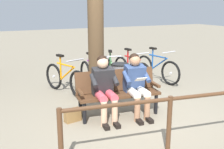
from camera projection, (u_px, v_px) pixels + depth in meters
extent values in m
plane|color=gray|center=(136.00, 116.00, 5.29)|extent=(40.00, 40.00, 0.00)
cube|color=#51331E|center=(119.00, 94.00, 5.23)|extent=(1.64, 0.62, 0.05)
cube|color=#51331E|center=(115.00, 80.00, 5.34)|extent=(1.61, 0.32, 0.42)
cube|color=#51331E|center=(154.00, 84.00, 5.43)|extent=(0.11, 0.40, 0.05)
cube|color=#51331E|center=(80.00, 92.00, 4.95)|extent=(0.11, 0.40, 0.05)
cylinder|color=black|center=(156.00, 104.00, 5.35)|extent=(0.07, 0.07, 0.40)
cylinder|color=black|center=(84.00, 113.00, 4.90)|extent=(0.07, 0.07, 0.40)
cylinder|color=black|center=(148.00, 99.00, 5.67)|extent=(0.07, 0.07, 0.40)
cylinder|color=black|center=(80.00, 107.00, 5.21)|extent=(0.07, 0.07, 0.40)
cube|color=#334772|center=(134.00, 78.00, 5.28)|extent=(0.41, 0.35, 0.55)
sphere|color=#A87554|center=(135.00, 61.00, 5.17)|extent=(0.21, 0.21, 0.21)
sphere|color=black|center=(134.00, 58.00, 5.19)|extent=(0.20, 0.20, 0.20)
cylinder|color=white|center=(143.00, 92.00, 5.18)|extent=(0.19, 0.41, 0.15)
cylinder|color=#A87554|center=(147.00, 108.00, 5.06)|extent=(0.11, 0.11, 0.45)
cube|color=black|center=(149.00, 120.00, 5.02)|extent=(0.11, 0.23, 0.07)
cylinder|color=#334772|center=(146.00, 76.00, 5.21)|extent=(0.12, 0.31, 0.23)
cylinder|color=white|center=(133.00, 93.00, 5.12)|extent=(0.19, 0.41, 0.15)
cylinder|color=#A87554|center=(137.00, 110.00, 5.00)|extent=(0.11, 0.11, 0.45)
cube|color=black|center=(139.00, 121.00, 4.95)|extent=(0.11, 0.23, 0.07)
cylinder|color=#334772|center=(127.00, 78.00, 5.09)|extent=(0.12, 0.31, 0.23)
cube|color=silver|center=(141.00, 79.00, 4.99)|extent=(0.21, 0.14, 0.09)
cube|color=#262628|center=(103.00, 81.00, 5.07)|extent=(0.41, 0.35, 0.55)
sphere|color=#D8A884|center=(103.00, 63.00, 4.97)|extent=(0.21, 0.21, 0.21)
sphere|color=black|center=(102.00, 61.00, 4.99)|extent=(0.20, 0.20, 0.20)
cylinder|color=#D84C59|center=(111.00, 95.00, 4.98)|extent=(0.19, 0.41, 0.15)
cylinder|color=#D8A884|center=(115.00, 113.00, 4.86)|extent=(0.11, 0.11, 0.45)
cube|color=black|center=(117.00, 125.00, 4.81)|extent=(0.11, 0.23, 0.07)
cylinder|color=#262628|center=(115.00, 79.00, 5.01)|extent=(0.12, 0.31, 0.23)
cylinder|color=#D84C59|center=(101.00, 96.00, 4.91)|extent=(0.19, 0.41, 0.15)
cylinder|color=#D8A884|center=(104.00, 114.00, 4.80)|extent=(0.11, 0.11, 0.45)
cube|color=black|center=(106.00, 126.00, 4.75)|extent=(0.11, 0.23, 0.07)
cylinder|color=#262628|center=(94.00, 81.00, 4.89)|extent=(0.12, 0.31, 0.23)
cube|color=olive|center=(73.00, 115.00, 5.01)|extent=(0.32, 0.19, 0.24)
cylinder|color=#4C3823|center=(96.00, 22.00, 5.82)|extent=(0.34, 0.34, 3.47)
cylinder|color=slate|center=(120.00, 79.00, 6.61)|extent=(0.40, 0.40, 0.70)
cylinder|color=black|center=(120.00, 64.00, 6.51)|extent=(0.42, 0.42, 0.03)
torus|color=black|center=(171.00, 73.00, 7.25)|extent=(0.18, 0.66, 0.66)
cylinder|color=silver|center=(171.00, 73.00, 7.25)|extent=(0.06, 0.07, 0.06)
torus|color=black|center=(144.00, 66.00, 8.05)|extent=(0.18, 0.66, 0.66)
cylinder|color=silver|center=(144.00, 66.00, 8.05)|extent=(0.06, 0.07, 0.06)
cylinder|color=#1E519E|center=(157.00, 56.00, 7.56)|extent=(0.15, 0.63, 0.04)
cylinder|color=#1E519E|center=(159.00, 64.00, 7.54)|extent=(0.15, 0.59, 0.43)
cylinder|color=#1E519E|center=(153.00, 58.00, 7.72)|extent=(0.04, 0.04, 0.55)
cube|color=black|center=(153.00, 48.00, 7.65)|extent=(0.13, 0.23, 0.05)
cylinder|color=#B2B2B7|center=(169.00, 52.00, 7.19)|extent=(0.48, 0.12, 0.03)
torus|color=black|center=(143.00, 75.00, 7.05)|extent=(0.14, 0.66, 0.66)
cylinder|color=silver|center=(143.00, 75.00, 7.05)|extent=(0.06, 0.07, 0.06)
torus|color=black|center=(121.00, 68.00, 7.88)|extent=(0.14, 0.66, 0.66)
cylinder|color=silver|center=(121.00, 68.00, 7.88)|extent=(0.06, 0.07, 0.06)
cylinder|color=#B71414|center=(132.00, 58.00, 7.37)|extent=(0.11, 0.63, 0.04)
cylinder|color=#B71414|center=(133.00, 65.00, 7.35)|extent=(0.11, 0.60, 0.43)
cylinder|color=#B71414|center=(128.00, 59.00, 7.54)|extent=(0.04, 0.04, 0.55)
cube|color=black|center=(128.00, 49.00, 7.47)|extent=(0.12, 0.23, 0.05)
cylinder|color=#B2B2B7|center=(141.00, 54.00, 6.99)|extent=(0.48, 0.09, 0.03)
torus|color=black|center=(112.00, 79.00, 6.64)|extent=(0.30, 0.63, 0.66)
cylinder|color=silver|center=(112.00, 79.00, 6.64)|extent=(0.07, 0.07, 0.06)
torus|color=black|center=(110.00, 70.00, 7.62)|extent=(0.30, 0.63, 0.66)
cylinder|color=silver|center=(110.00, 70.00, 7.62)|extent=(0.07, 0.07, 0.06)
cylinder|color=#337238|center=(111.00, 60.00, 7.04)|extent=(0.27, 0.60, 0.04)
cylinder|color=#337238|center=(111.00, 68.00, 7.01)|extent=(0.26, 0.57, 0.43)
cylinder|color=#337238|center=(110.00, 62.00, 7.23)|extent=(0.04, 0.04, 0.55)
cube|color=black|center=(110.00, 51.00, 7.16)|extent=(0.17, 0.24, 0.05)
cylinder|color=#B2B2B7|center=(112.00, 56.00, 6.60)|extent=(0.46, 0.21, 0.03)
torus|color=black|center=(101.00, 83.00, 6.36)|extent=(0.07, 0.66, 0.66)
cylinder|color=silver|center=(101.00, 83.00, 6.36)|extent=(0.05, 0.06, 0.06)
torus|color=black|center=(85.00, 73.00, 7.25)|extent=(0.07, 0.66, 0.66)
cylinder|color=silver|center=(85.00, 73.00, 7.25)|extent=(0.05, 0.06, 0.06)
cylinder|color=#8C268C|center=(92.00, 63.00, 6.71)|extent=(0.05, 0.63, 0.04)
cylinder|color=#8C268C|center=(94.00, 71.00, 6.69)|extent=(0.05, 0.60, 0.43)
cylinder|color=#8C268C|center=(90.00, 64.00, 6.89)|extent=(0.04, 0.04, 0.55)
cube|color=black|center=(89.00, 54.00, 6.82)|extent=(0.09, 0.22, 0.05)
cylinder|color=#B2B2B7|center=(99.00, 59.00, 6.31)|extent=(0.48, 0.04, 0.03)
torus|color=black|center=(79.00, 84.00, 6.21)|extent=(0.27, 0.64, 0.66)
cylinder|color=silver|center=(79.00, 84.00, 6.21)|extent=(0.07, 0.07, 0.06)
torus|color=black|center=(54.00, 76.00, 6.92)|extent=(0.27, 0.64, 0.66)
cylinder|color=silver|center=(54.00, 76.00, 6.92)|extent=(0.07, 0.07, 0.06)
cylinder|color=orange|center=(65.00, 65.00, 6.47)|extent=(0.24, 0.61, 0.04)
cylinder|color=orange|center=(67.00, 74.00, 6.47)|extent=(0.23, 0.58, 0.43)
cylinder|color=orange|center=(61.00, 67.00, 6.62)|extent=(0.04, 0.04, 0.55)
cube|color=black|center=(60.00, 56.00, 6.55)|extent=(0.16, 0.24, 0.05)
cylinder|color=#B2B2B7|center=(75.00, 60.00, 6.15)|extent=(0.46, 0.19, 0.03)
cylinder|color=#51331E|center=(169.00, 124.00, 3.91)|extent=(0.07, 0.07, 0.85)
cylinder|color=#51331E|center=(61.00, 140.00, 3.47)|extent=(0.07, 0.07, 0.85)
cylinder|color=#51331E|center=(170.00, 99.00, 3.82)|extent=(3.07, 0.51, 0.06)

